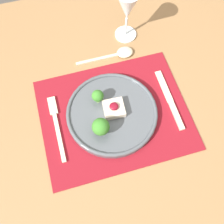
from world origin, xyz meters
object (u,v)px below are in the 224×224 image
(spoon, at_px, (119,54))
(wine_glass_near, at_px, (127,9))
(dinner_plate, at_px, (111,113))
(knife, at_px, (171,103))
(fork, at_px, (56,123))

(spoon, relative_size, wine_glass_near, 1.12)
(dinner_plate, distance_m, spoon, 0.23)
(spoon, bearing_deg, knife, -63.24)
(wine_glass_near, bearing_deg, dinner_plate, -114.94)
(fork, bearing_deg, knife, -5.98)
(fork, distance_m, knife, 0.36)
(wine_glass_near, bearing_deg, knife, -79.88)
(dinner_plate, bearing_deg, wine_glass_near, 65.06)
(fork, xyz_separation_m, wine_glass_near, (0.30, 0.27, 0.11))
(wine_glass_near, bearing_deg, spoon, -120.47)
(fork, distance_m, wine_glass_near, 0.42)
(dinner_plate, bearing_deg, fork, 173.38)
(fork, relative_size, wine_glass_near, 1.22)
(fork, relative_size, spoon, 1.09)
(fork, distance_m, spoon, 0.32)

